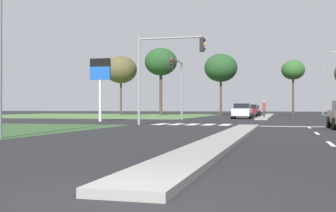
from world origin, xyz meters
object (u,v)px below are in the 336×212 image
Objects in this scene: street_lamp_fourth at (324,80)px; treeline_second at (161,62)px; car_maroon_fifth at (251,110)px; pedestrian_at_median at (264,107)px; traffic_signal_far_left at (178,78)px; treeline_third at (221,68)px; traffic_signal_near_left at (162,63)px; treeline_near at (121,70)px; fuel_price_totem at (100,76)px; car_grey_near at (254,110)px; car_silver_third at (242,111)px; treeline_fourth at (293,70)px.

street_lamp_fourth is 28.07m from treeline_second.
pedestrian_at_median is at bearing 99.74° from car_maroon_fifth.
traffic_signal_far_left is 26.75m from treeline_third.
traffic_signal_near_left is 40.37m from treeline_near.
treeline_second reaches higher than traffic_signal_near_left.
traffic_signal_far_left is at bearing -113.42° from street_lamp_fourth.
traffic_signal_near_left is 0.65× the size of treeline_third.
pedestrian_at_median is 20.10m from treeline_third.
fuel_price_totem is 33.22m from treeline_third.
treeline_third is (5.75, 32.54, 3.37)m from fuel_price_totem.
car_grey_near is at bearing 79.79° from traffic_signal_far_left.
pedestrian_at_median is at bearing -35.19° from treeline_near.
treeline_second is at bearing -153.56° from street_lamp_fourth.
treeline_third is (-4.88, 4.27, 6.43)m from car_maroon_fifth.
car_silver_third is 28.47m from treeline_near.
car_silver_third is at bearing -41.75° from treeline_near.
car_silver_third reaches higher than car_grey_near.
traffic_signal_far_left is at bearing -58.49° from treeline_near.
traffic_signal_far_left is 0.56× the size of treeline_second.
fuel_price_totem reaches higher than car_silver_third.
traffic_signal_near_left reaches higher than car_grey_near.
car_silver_third is 0.76× the size of traffic_signal_far_left.
car_grey_near is 0.48× the size of treeline_near.
treeline_fourth is (3.41, 15.54, 5.25)m from pedestrian_at_median.
treeline_near is 0.99× the size of treeline_third.
treeline_second is at bearing 109.18° from traffic_signal_far_left.
car_silver_third is 0.56× the size of treeline_fourth.
treeline_second reaches higher than traffic_signal_far_left.
car_maroon_fifth is 0.83× the size of fuel_price_totem.
car_maroon_fifth reaches higher than car_grey_near.
fuel_price_totem is 0.51× the size of treeline_second.
car_maroon_fifth is 0.42× the size of treeline_second.
treeline_second reaches higher than treeline_third.
street_lamp_fourth reaches higher than traffic_signal_far_left.
traffic_signal_near_left is at bearing -104.63° from treeline_fourth.
treeline_second reaches higher than car_silver_third.
traffic_signal_far_left is at bearing 98.00° from traffic_signal_near_left.
treeline_second is at bearing 105.77° from traffic_signal_near_left.
pedestrian_at_median is at bearing 73.67° from traffic_signal_near_left.
treeline_fourth is at bearing -2.41° from treeline_second.
treeline_third is at bearing -41.21° from car_maroon_fifth.
street_lamp_fourth is 1.14× the size of treeline_near.
car_silver_third is 19.58m from treeline_fourth.
car_maroon_fifth is 21.68m from treeline_near.
street_lamp_fourth reaches higher than car_grey_near.
treeline_near is (-31.56, -12.70, 1.32)m from street_lamp_fourth.
pedestrian_at_median is (7.61, 8.78, -2.75)m from traffic_signal_far_left.
treeline_fourth is at bearing 75.37° from traffic_signal_near_left.
pedestrian_at_median reaches higher than car_maroon_fifth.
fuel_price_totem is 31.64m from treeline_second.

